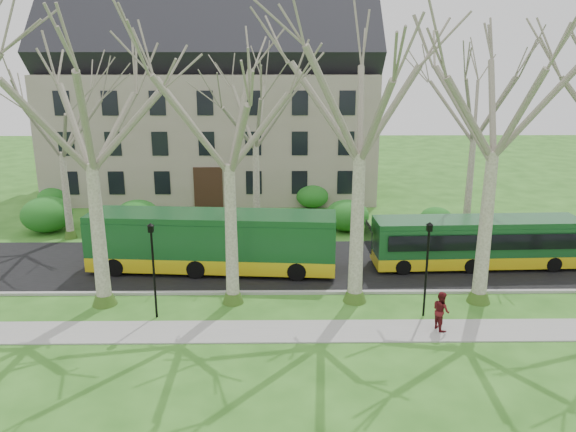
{
  "coord_description": "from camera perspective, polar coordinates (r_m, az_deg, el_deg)",
  "views": [
    {
      "loc": [
        -0.38,
        -24.05,
        11.22
      ],
      "look_at": [
        -0.06,
        3.0,
        3.57
      ],
      "focal_mm": 35.0,
      "sensor_mm": 36.0,
      "label": 1
    }
  ],
  "objects": [
    {
      "name": "bus_follow",
      "position": [
        32.52,
        18.57,
        -2.51
      ],
      "size": [
        11.32,
        2.75,
        2.81
      ],
      "primitive_type": null,
      "rotation": [
        0.0,
        0.0,
        0.04
      ],
      "color": "#144920",
      "rests_on": "road"
    },
    {
      "name": "road",
      "position": [
        31.6,
        0.06,
        -4.94
      ],
      "size": [
        80.0,
        8.0,
        0.06
      ],
      "primitive_type": "cube",
      "color": "black",
      "rests_on": "ground"
    },
    {
      "name": "bus_lead",
      "position": [
        30.49,
        -7.69,
        -2.52
      ],
      "size": [
        13.37,
        3.77,
        3.3
      ],
      "primitive_type": null,
      "rotation": [
        0.0,
        0.0,
        -0.08
      ],
      "color": "#144920",
      "rests_on": "road"
    },
    {
      "name": "tree_row_far",
      "position": [
        35.45,
        -2.23,
        7.32
      ],
      "size": [
        33.0,
        7.0,
        12.0
      ],
      "color": "gray",
      "rests_on": "ground"
    },
    {
      "name": "tree_row_verge",
      "position": [
        24.72,
        0.22,
        5.97
      ],
      "size": [
        49.0,
        7.0,
        14.0
      ],
      "color": "gray",
      "rests_on": "ground"
    },
    {
      "name": "curb",
      "position": [
        27.88,
        0.17,
        -7.78
      ],
      "size": [
        80.0,
        0.25,
        0.14
      ],
      "primitive_type": "cube",
      "color": "#A5A39E",
      "rests_on": "ground"
    },
    {
      "name": "hedges",
      "position": [
        39.63,
        -6.86,
        0.73
      ],
      "size": [
        30.6,
        8.6,
        2.0
      ],
      "color": "#22631C",
      "rests_on": "ground"
    },
    {
      "name": "lamp_row",
      "position": [
        24.62,
        0.26,
        -4.76
      ],
      "size": [
        36.22,
        0.22,
        4.3
      ],
      "color": "black",
      "rests_on": "ground"
    },
    {
      "name": "building",
      "position": [
        48.48,
        -7.49,
        11.93
      ],
      "size": [
        26.5,
        12.2,
        16.0
      ],
      "color": "gray",
      "rests_on": "ground"
    },
    {
      "name": "sidewalk",
      "position": [
        24.29,
        0.31,
        -11.64
      ],
      "size": [
        70.0,
        2.0,
        0.06
      ],
      "primitive_type": "cube",
      "color": "gray",
      "rests_on": "ground"
    },
    {
      "name": "ground",
      "position": [
        26.54,
        0.21,
        -9.21
      ],
      "size": [
        120.0,
        120.0,
        0.0
      ],
      "primitive_type": "plane",
      "color": "#2B5E1B",
      "rests_on": "ground"
    },
    {
      "name": "pedestrian_b",
      "position": [
        24.92,
        15.29,
        -9.25
      ],
      "size": [
        0.84,
        0.97,
        1.69
      ],
      "primitive_type": "imported",
      "rotation": [
        0.0,
        0.0,
        1.84
      ],
      "color": "#561317",
      "rests_on": "sidewalk"
    }
  ]
}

